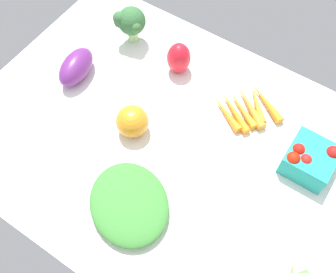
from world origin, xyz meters
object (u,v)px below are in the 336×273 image
at_px(berry_basket, 310,159).
at_px(bell_pepper_red, 179,58).
at_px(heirloom_tomato_orange, 132,121).
at_px(leafy_greens_clump, 129,204).
at_px(eggplant, 76,67).
at_px(broccoli_head, 130,22).
at_px(carrot_bunch, 247,107).

height_order(berry_basket, bell_pepper_red, bell_pepper_red).
xyz_separation_m(berry_basket, bell_pepper_red, (-0.42, 0.08, 0.01)).
height_order(heirloom_tomato_orange, bell_pepper_red, bell_pepper_red).
bearing_deg(bell_pepper_red, leafy_greens_clump, -72.55).
bearing_deg(eggplant, bell_pepper_red, -61.20).
xyz_separation_m(broccoli_head, eggplant, (-0.05, -0.19, -0.04)).
height_order(berry_basket, eggplant, berry_basket).
distance_m(berry_basket, carrot_bunch, 0.21).
xyz_separation_m(leafy_greens_clump, eggplant, (-0.35, 0.23, 0.01)).
height_order(leafy_greens_clump, carrot_bunch, leafy_greens_clump).
bearing_deg(bell_pepper_red, berry_basket, -11.28).
bearing_deg(leafy_greens_clump, broccoli_head, 125.52).
bearing_deg(broccoli_head, heirloom_tomato_orange, -53.24).
distance_m(heirloom_tomato_orange, eggplant, 0.24).
xyz_separation_m(leafy_greens_clump, bell_pepper_red, (-0.13, 0.41, 0.03)).
bearing_deg(broccoli_head, berry_basket, -9.60).
distance_m(berry_basket, leafy_greens_clump, 0.44).
height_order(bell_pepper_red, carrot_bunch, bell_pepper_red).
bearing_deg(leafy_greens_clump, heirloom_tomato_orange, 123.66).
xyz_separation_m(heirloom_tomato_orange, bell_pepper_red, (-0.01, 0.23, 0.01)).
height_order(heirloom_tomato_orange, carrot_bunch, heirloom_tomato_orange).
height_order(heirloom_tomato_orange, broccoli_head, broccoli_head).
height_order(heirloom_tomato_orange, eggplant, heirloom_tomato_orange).
relative_size(berry_basket, leafy_greens_clump, 0.52).
height_order(broccoli_head, bell_pepper_red, broccoli_head).
bearing_deg(leafy_greens_clump, berry_basket, 47.36).
distance_m(broccoli_head, eggplant, 0.20).
bearing_deg(berry_basket, leafy_greens_clump, -132.64).
bearing_deg(eggplant, carrot_bunch, -79.66).
relative_size(heirloom_tomato_orange, bell_pepper_red, 0.86).
bearing_deg(leafy_greens_clump, bell_pepper_red, 107.45).
distance_m(heirloom_tomato_orange, broccoli_head, 0.31).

